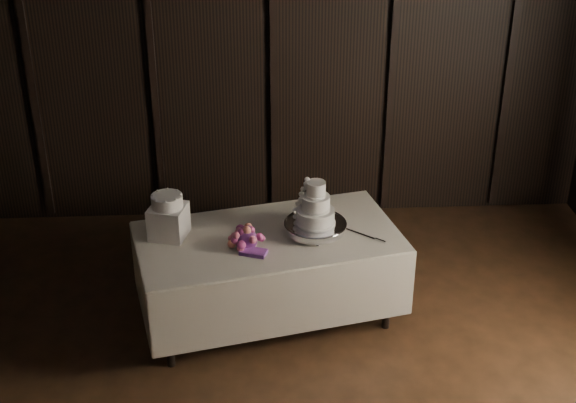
{
  "coord_description": "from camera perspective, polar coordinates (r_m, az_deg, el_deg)",
  "views": [
    {
      "loc": [
        -0.26,
        -3.6,
        3.81
      ],
      "look_at": [
        0.03,
        1.69,
        1.05
      ],
      "focal_mm": 50.0,
      "sensor_mm": 36.0,
      "label": 1
    }
  ],
  "objects": [
    {
      "name": "cake_stand",
      "position": [
        6.12,
        1.95,
        -1.91
      ],
      "size": [
        0.57,
        0.57,
        0.09
      ],
      "primitive_type": "cylinder",
      "rotation": [
        0.0,
        0.0,
        0.21
      ],
      "color": "silver",
      "rests_on": "display_table"
    },
    {
      "name": "wedding_cake",
      "position": [
        6.02,
        1.75,
        -0.47
      ],
      "size": [
        0.33,
        0.29,
        0.35
      ],
      "rotation": [
        0.0,
        0.0,
        -0.36
      ],
      "color": "white",
      "rests_on": "cake_stand"
    },
    {
      "name": "display_table",
      "position": [
        6.29,
        -1.37,
        -5.16
      ],
      "size": [
        2.17,
        1.46,
        0.76
      ],
      "rotation": [
        0.0,
        0.0,
        0.22
      ],
      "color": "beige",
      "rests_on": "ground"
    },
    {
      "name": "box_pedestal",
      "position": [
        6.11,
        -8.49,
        -1.4
      ],
      "size": [
        0.32,
        0.32,
        0.25
      ],
      "primitive_type": "cube",
      "rotation": [
        0.0,
        0.0,
        -0.27
      ],
      "color": "white",
      "rests_on": "display_table"
    },
    {
      "name": "small_cake",
      "position": [
        6.03,
        -8.61,
        0.03
      ],
      "size": [
        0.29,
        0.29,
        0.09
      ],
      "primitive_type": "cylinder",
      "rotation": [
        0.0,
        0.0,
        0.27
      ],
      "color": "white",
      "rests_on": "box_pedestal"
    },
    {
      "name": "bouquet",
      "position": [
        5.95,
        -2.99,
        -2.6
      ],
      "size": [
        0.43,
        0.49,
        0.19
      ],
      "primitive_type": null,
      "rotation": [
        0.0,
        0.0,
        -0.35
      ],
      "color": "#B64E66",
      "rests_on": "display_table"
    },
    {
      "name": "room",
      "position": [
        4.28,
        0.81,
        -5.11
      ],
      "size": [
        6.08,
        7.08,
        3.08
      ],
      "color": "black",
      "rests_on": "ground"
    },
    {
      "name": "cake_knife",
      "position": [
        6.15,
        5.1,
        -2.29
      ],
      "size": [
        0.3,
        0.26,
        0.01
      ],
      "primitive_type": "cube",
      "rotation": [
        0.0,
        0.0,
        -0.7
      ],
      "color": "silver",
      "rests_on": "display_table"
    }
  ]
}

